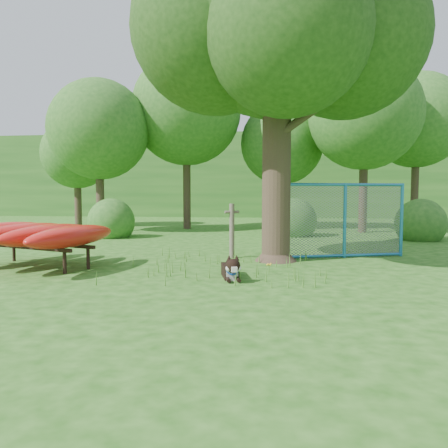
# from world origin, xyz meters

# --- Properties ---
(ground) EXTENTS (80.00, 80.00, 0.00)m
(ground) POSITION_xyz_m (0.00, 0.00, 0.00)
(ground) COLOR #1C5210
(ground) RESTS_ON ground
(oak_tree) EXTENTS (7.21, 6.37, 8.79)m
(oak_tree) POSITION_xyz_m (1.31, 2.44, 5.86)
(oak_tree) COLOR #36281D
(oak_tree) RESTS_ON ground
(wooden_post) EXTENTS (0.38, 0.23, 1.42)m
(wooden_post) POSITION_xyz_m (0.21, 2.76, 0.75)
(wooden_post) COLOR brown
(wooden_post) RESTS_ON ground
(kayak_rack) EXTENTS (3.45, 3.73, 1.00)m
(kayak_rack) POSITION_xyz_m (-4.08, 0.76, 0.76)
(kayak_rack) COLOR black
(kayak_rack) RESTS_ON ground
(husky_dog) EXTENTS (0.50, 1.19, 0.53)m
(husky_dog) POSITION_xyz_m (0.51, -0.08, 0.19)
(husky_dog) COLOR black
(husky_dog) RESTS_ON ground
(fence_section) EXTENTS (3.22, 1.10, 3.27)m
(fence_section) POSITION_xyz_m (3.14, 3.19, 0.98)
(fence_section) COLOR teal
(fence_section) RESTS_ON ground
(wildflower_clump) EXTENTS (0.12, 0.10, 0.25)m
(wildflower_clump) POSITION_xyz_m (1.24, 0.46, 0.20)
(wildflower_clump) COLOR #4B832B
(wildflower_clump) RESTS_ON ground
(bg_tree_a) EXTENTS (4.40, 4.40, 6.70)m
(bg_tree_a) POSITION_xyz_m (-6.50, 10.00, 4.48)
(bg_tree_a) COLOR #36281D
(bg_tree_a) RESTS_ON ground
(bg_tree_b) EXTENTS (5.20, 5.20, 8.22)m
(bg_tree_b) POSITION_xyz_m (-3.00, 12.00, 5.61)
(bg_tree_b) COLOR #36281D
(bg_tree_b) RESTS_ON ground
(bg_tree_c) EXTENTS (4.00, 4.00, 6.12)m
(bg_tree_c) POSITION_xyz_m (1.50, 13.00, 4.11)
(bg_tree_c) COLOR #36281D
(bg_tree_c) RESTS_ON ground
(bg_tree_d) EXTENTS (4.80, 4.80, 7.50)m
(bg_tree_d) POSITION_xyz_m (5.00, 11.00, 5.08)
(bg_tree_d) COLOR #36281D
(bg_tree_d) RESTS_ON ground
(bg_tree_e) EXTENTS (4.60, 4.60, 7.55)m
(bg_tree_e) POSITION_xyz_m (8.00, 14.00, 5.23)
(bg_tree_e) COLOR #36281D
(bg_tree_e) RESTS_ON ground
(bg_tree_f) EXTENTS (3.60, 3.60, 5.55)m
(bg_tree_f) POSITION_xyz_m (-9.00, 13.00, 3.73)
(bg_tree_f) COLOR #36281D
(bg_tree_f) RESTS_ON ground
(shrub_left) EXTENTS (1.80, 1.80, 1.80)m
(shrub_left) POSITION_xyz_m (-5.00, 7.50, 0.00)
(shrub_left) COLOR #295F1F
(shrub_left) RESTS_ON ground
(shrub_right) EXTENTS (1.80, 1.80, 1.80)m
(shrub_right) POSITION_xyz_m (6.50, 8.00, 0.00)
(shrub_right) COLOR #295F1F
(shrub_right) RESTS_ON ground
(shrub_mid) EXTENTS (1.80, 1.80, 1.80)m
(shrub_mid) POSITION_xyz_m (2.00, 9.00, 0.00)
(shrub_mid) COLOR #295F1F
(shrub_mid) RESTS_ON ground
(wooded_hillside) EXTENTS (80.00, 12.00, 6.00)m
(wooded_hillside) POSITION_xyz_m (0.00, 28.00, 3.00)
(wooded_hillside) COLOR #295F1F
(wooded_hillside) RESTS_ON ground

